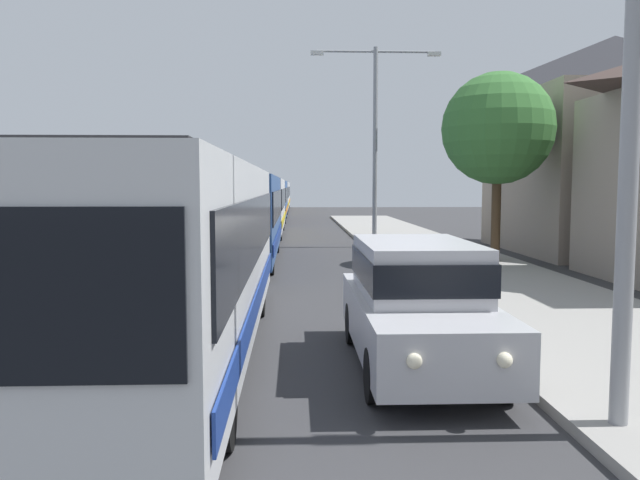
{
  "coord_description": "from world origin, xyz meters",
  "views": [
    {
      "loc": [
        0.58,
        1.7,
        2.74
      ],
      "look_at": [
        1.19,
        16.84,
        1.42
      ],
      "focal_mm": 35.39,
      "sensor_mm": 36.0,
      "label": 1
    }
  ],
  "objects_px": {
    "bus_middle": "(261,204)",
    "bus_tail_end": "(279,194)",
    "bus_fourth_in_line": "(270,199)",
    "bus_lead": "(175,252)",
    "roadside_tree": "(498,129)",
    "bus_second_in_line": "(242,215)",
    "streetlamp_mid": "(375,125)",
    "bus_rear": "(276,196)",
    "white_suv": "(416,299)",
    "box_truck_oncoming": "(253,193)"
  },
  "relations": [
    {
      "from": "bus_middle",
      "to": "white_suv",
      "type": "bearing_deg",
      "value": -81.78
    },
    {
      "from": "white_suv",
      "to": "box_truck_oncoming",
      "type": "height_order",
      "value": "box_truck_oncoming"
    },
    {
      "from": "white_suv",
      "to": "streetlamp_mid",
      "type": "height_order",
      "value": "streetlamp_mid"
    },
    {
      "from": "bus_middle",
      "to": "bus_tail_end",
      "type": "relative_size",
      "value": 0.98
    },
    {
      "from": "bus_lead",
      "to": "bus_second_in_line",
      "type": "xyz_separation_m",
      "value": [
        -0.0,
        12.61,
        -0.0
      ]
    },
    {
      "from": "white_suv",
      "to": "box_truck_oncoming",
      "type": "relative_size",
      "value": 0.7
    },
    {
      "from": "bus_rear",
      "to": "streetlamp_mid",
      "type": "height_order",
      "value": "streetlamp_mid"
    },
    {
      "from": "bus_middle",
      "to": "bus_rear",
      "type": "distance_m",
      "value": 27.17
    },
    {
      "from": "box_truck_oncoming",
      "to": "streetlamp_mid",
      "type": "distance_m",
      "value": 51.98
    },
    {
      "from": "bus_second_in_line",
      "to": "streetlamp_mid",
      "type": "distance_m",
      "value": 8.28
    },
    {
      "from": "bus_lead",
      "to": "white_suv",
      "type": "distance_m",
      "value": 3.81
    },
    {
      "from": "bus_fourth_in_line",
      "to": "roadside_tree",
      "type": "xyz_separation_m",
      "value": [
        8.79,
        -27.06,
        2.95
      ]
    },
    {
      "from": "white_suv",
      "to": "streetlamp_mid",
      "type": "distance_m",
      "value": 18.94
    },
    {
      "from": "bus_fourth_in_line",
      "to": "bus_tail_end",
      "type": "height_order",
      "value": "same"
    },
    {
      "from": "bus_second_in_line",
      "to": "bus_fourth_in_line",
      "type": "height_order",
      "value": "same"
    },
    {
      "from": "bus_middle",
      "to": "bus_tail_end",
      "type": "distance_m",
      "value": 39.93
    },
    {
      "from": "bus_lead",
      "to": "bus_tail_end",
      "type": "distance_m",
      "value": 64.89
    },
    {
      "from": "bus_middle",
      "to": "box_truck_oncoming",
      "type": "xyz_separation_m",
      "value": [
        -3.3,
        43.88,
        0.01
      ]
    },
    {
      "from": "bus_second_in_line",
      "to": "bus_rear",
      "type": "bearing_deg",
      "value": 90.0
    },
    {
      "from": "streetlamp_mid",
      "to": "roadside_tree",
      "type": "height_order",
      "value": "streetlamp_mid"
    },
    {
      "from": "bus_second_in_line",
      "to": "bus_middle",
      "type": "height_order",
      "value": "same"
    },
    {
      "from": "white_suv",
      "to": "roadside_tree",
      "type": "xyz_separation_m",
      "value": [
        5.09,
        12.1,
        3.61
      ]
    },
    {
      "from": "bus_lead",
      "to": "bus_tail_end",
      "type": "height_order",
      "value": "same"
    },
    {
      "from": "white_suv",
      "to": "streetlamp_mid",
      "type": "bearing_deg",
      "value": 84.71
    },
    {
      "from": "bus_lead",
      "to": "white_suv",
      "type": "bearing_deg",
      "value": -9.83
    },
    {
      "from": "bus_middle",
      "to": "roadside_tree",
      "type": "xyz_separation_m",
      "value": [
        8.79,
        -13.51,
        2.95
      ]
    },
    {
      "from": "bus_rear",
      "to": "box_truck_oncoming",
      "type": "distance_m",
      "value": 17.03
    },
    {
      "from": "white_suv",
      "to": "box_truck_oncoming",
      "type": "bearing_deg",
      "value": 95.75
    },
    {
      "from": "bus_rear",
      "to": "box_truck_oncoming",
      "type": "relative_size",
      "value": 1.61
    },
    {
      "from": "bus_second_in_line",
      "to": "roadside_tree",
      "type": "height_order",
      "value": "roadside_tree"
    },
    {
      "from": "streetlamp_mid",
      "to": "bus_rear",
      "type": "bearing_deg",
      "value": 98.92
    },
    {
      "from": "bus_tail_end",
      "to": "streetlamp_mid",
      "type": "relative_size",
      "value": 1.46
    },
    {
      "from": "white_suv",
      "to": "box_truck_oncoming",
      "type": "distance_m",
      "value": 69.84
    },
    {
      "from": "bus_lead",
      "to": "bus_fourth_in_line",
      "type": "relative_size",
      "value": 0.94
    },
    {
      "from": "bus_lead",
      "to": "bus_second_in_line",
      "type": "height_order",
      "value": "same"
    },
    {
      "from": "bus_tail_end",
      "to": "roadside_tree",
      "type": "distance_m",
      "value": 54.23
    },
    {
      "from": "bus_fourth_in_line",
      "to": "bus_rear",
      "type": "distance_m",
      "value": 13.62
    },
    {
      "from": "bus_second_in_line",
      "to": "bus_rear",
      "type": "height_order",
      "value": "same"
    },
    {
      "from": "bus_lead",
      "to": "roadside_tree",
      "type": "bearing_deg",
      "value": 52.5
    },
    {
      "from": "bus_lead",
      "to": "roadside_tree",
      "type": "relative_size",
      "value": 1.79
    },
    {
      "from": "bus_fourth_in_line",
      "to": "streetlamp_mid",
      "type": "xyz_separation_m",
      "value": [
        5.4,
        -20.79,
        3.64
      ]
    },
    {
      "from": "streetlamp_mid",
      "to": "bus_tail_end",
      "type": "bearing_deg",
      "value": 96.53
    },
    {
      "from": "bus_lead",
      "to": "bus_middle",
      "type": "distance_m",
      "value": 24.96
    },
    {
      "from": "bus_fourth_in_line",
      "to": "streetlamp_mid",
      "type": "bearing_deg",
      "value": -75.44
    },
    {
      "from": "bus_rear",
      "to": "bus_middle",
      "type": "bearing_deg",
      "value": -90.0
    },
    {
      "from": "bus_tail_end",
      "to": "bus_rear",
      "type": "bearing_deg",
      "value": -90.0
    },
    {
      "from": "roadside_tree",
      "to": "bus_fourth_in_line",
      "type": "bearing_deg",
      "value": 108.0
    },
    {
      "from": "bus_lead",
      "to": "roadside_tree",
      "type": "distance_m",
      "value": 14.74
    },
    {
      "from": "bus_rear",
      "to": "bus_fourth_in_line",
      "type": "bearing_deg",
      "value": -90.0
    },
    {
      "from": "bus_second_in_line",
      "to": "streetlamp_mid",
      "type": "height_order",
      "value": "streetlamp_mid"
    }
  ]
}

